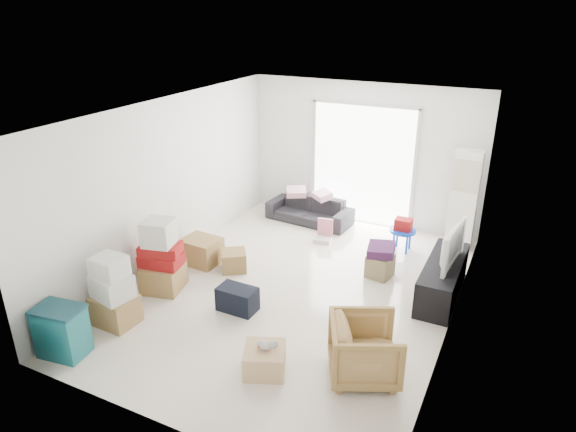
{
  "coord_description": "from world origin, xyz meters",
  "views": [
    {
      "loc": [
        2.85,
        -6.07,
        4.02
      ],
      "look_at": [
        -0.21,
        0.2,
        1.1
      ],
      "focal_mm": 32.0,
      "sensor_mm": 36.0,
      "label": 1
    }
  ],
  "objects_px": {
    "television": "(445,258)",
    "kids_table": "(403,228)",
    "armchair": "(365,347)",
    "storage_bins": "(62,331)",
    "sofa": "(310,206)",
    "tv_console": "(442,279)",
    "ottoman": "(380,266)",
    "wood_crate": "(265,360)",
    "ac_tower": "(464,200)"
  },
  "relations": [
    {
      "from": "sofa",
      "to": "armchair",
      "type": "height_order",
      "value": "armchair"
    },
    {
      "from": "tv_console",
      "to": "ottoman",
      "type": "relative_size",
      "value": 4.48
    },
    {
      "from": "sofa",
      "to": "kids_table",
      "type": "xyz_separation_m",
      "value": [
        1.96,
        -0.46,
        0.09
      ]
    },
    {
      "from": "ottoman",
      "to": "wood_crate",
      "type": "xyz_separation_m",
      "value": [
        -0.55,
        -2.79,
        -0.03
      ]
    },
    {
      "from": "ac_tower",
      "to": "wood_crate",
      "type": "height_order",
      "value": "ac_tower"
    },
    {
      "from": "television",
      "to": "armchair",
      "type": "height_order",
      "value": "armchair"
    },
    {
      "from": "tv_console",
      "to": "ottoman",
      "type": "distance_m",
      "value": 1.0
    },
    {
      "from": "television",
      "to": "kids_table",
      "type": "height_order",
      "value": "television"
    },
    {
      "from": "ac_tower",
      "to": "wood_crate",
      "type": "xyz_separation_m",
      "value": [
        -1.49,
        -4.46,
        -0.72
      ]
    },
    {
      "from": "ac_tower",
      "to": "armchair",
      "type": "height_order",
      "value": "ac_tower"
    },
    {
      "from": "television",
      "to": "wood_crate",
      "type": "relative_size",
      "value": 2.14
    },
    {
      "from": "ac_tower",
      "to": "television",
      "type": "distance_m",
      "value": 1.84
    },
    {
      "from": "sofa",
      "to": "storage_bins",
      "type": "height_order",
      "value": "storage_bins"
    },
    {
      "from": "tv_console",
      "to": "ottoman",
      "type": "height_order",
      "value": "tv_console"
    },
    {
      "from": "television",
      "to": "sofa",
      "type": "distance_m",
      "value": 3.33
    },
    {
      "from": "sofa",
      "to": "storage_bins",
      "type": "relative_size",
      "value": 2.54
    },
    {
      "from": "ac_tower",
      "to": "kids_table",
      "type": "height_order",
      "value": "ac_tower"
    },
    {
      "from": "sofa",
      "to": "ac_tower",
      "type": "bearing_deg",
      "value": 8.19
    },
    {
      "from": "armchair",
      "to": "wood_crate",
      "type": "height_order",
      "value": "armchair"
    },
    {
      "from": "television",
      "to": "kids_table",
      "type": "xyz_separation_m",
      "value": [
        -0.91,
        1.21,
        -0.19
      ]
    },
    {
      "from": "tv_console",
      "to": "kids_table",
      "type": "xyz_separation_m",
      "value": [
        -0.91,
        1.21,
        0.15
      ]
    },
    {
      "from": "kids_table",
      "to": "storage_bins",
      "type": "bearing_deg",
      "value": -122.77
    },
    {
      "from": "ottoman",
      "to": "armchair",
      "type": "bearing_deg",
      "value": -77.6
    },
    {
      "from": "storage_bins",
      "to": "kids_table",
      "type": "height_order",
      "value": "storage_bins"
    },
    {
      "from": "ac_tower",
      "to": "wood_crate",
      "type": "bearing_deg",
      "value": -108.42
    },
    {
      "from": "armchair",
      "to": "kids_table",
      "type": "xyz_separation_m",
      "value": [
        -0.44,
        3.41,
        0.02
      ]
    },
    {
      "from": "armchair",
      "to": "storage_bins",
      "type": "height_order",
      "value": "armchair"
    },
    {
      "from": "television",
      "to": "armchair",
      "type": "bearing_deg",
      "value": 173.67
    },
    {
      "from": "tv_console",
      "to": "kids_table",
      "type": "distance_m",
      "value": 1.52
    },
    {
      "from": "storage_bins",
      "to": "armchair",
      "type": "bearing_deg",
      "value": 19.82
    },
    {
      "from": "tv_console",
      "to": "wood_crate",
      "type": "xyz_separation_m",
      "value": [
        -1.54,
        -2.64,
        -0.11
      ]
    },
    {
      "from": "wood_crate",
      "to": "tv_console",
      "type": "bearing_deg",
      "value": 59.86
    },
    {
      "from": "ac_tower",
      "to": "armchair",
      "type": "distance_m",
      "value": 4.07
    },
    {
      "from": "ac_tower",
      "to": "television",
      "type": "relative_size",
      "value": 1.75
    },
    {
      "from": "ac_tower",
      "to": "storage_bins",
      "type": "height_order",
      "value": "ac_tower"
    },
    {
      "from": "ottoman",
      "to": "ac_tower",
      "type": "bearing_deg",
      "value": 60.8
    },
    {
      "from": "ac_tower",
      "to": "tv_console",
      "type": "height_order",
      "value": "ac_tower"
    },
    {
      "from": "sofa",
      "to": "ottoman",
      "type": "bearing_deg",
      "value": -33.75
    },
    {
      "from": "television",
      "to": "sofa",
      "type": "height_order",
      "value": "television"
    },
    {
      "from": "storage_bins",
      "to": "kids_table",
      "type": "relative_size",
      "value": 1.11
    },
    {
      "from": "tv_console",
      "to": "sofa",
      "type": "height_order",
      "value": "sofa"
    },
    {
      "from": "armchair",
      "to": "ottoman",
      "type": "bearing_deg",
      "value": -12.72
    },
    {
      "from": "storage_bins",
      "to": "ac_tower",
      "type": "bearing_deg",
      "value": 53.8
    },
    {
      "from": "ac_tower",
      "to": "ottoman",
      "type": "xyz_separation_m",
      "value": [
        -0.93,
        -1.67,
        -0.69
      ]
    },
    {
      "from": "wood_crate",
      "to": "television",
      "type": "bearing_deg",
      "value": 59.86
    },
    {
      "from": "sofa",
      "to": "kids_table",
      "type": "distance_m",
      "value": 2.02
    },
    {
      "from": "armchair",
      "to": "ottoman",
      "type": "distance_m",
      "value": 2.42
    },
    {
      "from": "tv_console",
      "to": "sofa",
      "type": "distance_m",
      "value": 3.32
    },
    {
      "from": "tv_console",
      "to": "armchair",
      "type": "xyz_separation_m",
      "value": [
        -0.47,
        -2.21,
        0.13
      ]
    },
    {
      "from": "tv_console",
      "to": "television",
      "type": "height_order",
      "value": "television"
    }
  ]
}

